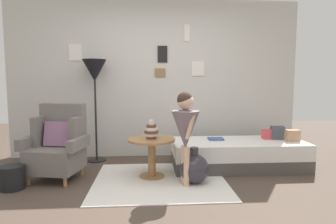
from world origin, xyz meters
The scene contains 15 objects.
ground_plane centered at (0.00, 0.00, 0.00)m, with size 12.00×12.00×0.00m, color #4C3D33.
gallery_wall centered at (0.00, 1.95, 1.30)m, with size 4.80×0.12×2.60m.
rug centered at (0.03, 0.64, 0.01)m, with size 1.66×1.49×0.01m, color silver.
armchair centered at (-1.30, 0.85, 0.44)m, with size 0.84×0.70×0.97m.
daybed centered at (1.19, 1.13, 0.20)m, with size 1.90×0.81×0.40m.
pillow_head centered at (1.96, 1.04, 0.48)m, with size 0.19×0.12×0.17m, color tan.
pillow_mid centered at (1.81, 1.20, 0.50)m, with size 0.19×0.12×0.20m, color #474C56.
pillow_back centered at (1.68, 1.23, 0.47)m, with size 0.16×0.12×0.14m, color #D64C56.
side_table centered at (-0.07, 0.79, 0.38)m, with size 0.62×0.62×0.52m.
vase_striped centered at (-0.08, 0.77, 0.62)m, with size 0.18×0.18×0.25m.
floor_lamp centered at (-0.94, 1.64, 1.37)m, with size 0.37×0.37×1.60m.
person_child centered at (0.32, 0.45, 0.73)m, with size 0.34×0.34×1.14m.
book_on_daybed centered at (0.88, 1.21, 0.42)m, with size 0.22×0.16×0.03m, color #435C97.
demijohn_near centered at (0.45, 0.53, 0.19)m, with size 0.37×0.37×0.45m.
magazine_basket centered at (-1.72, 0.47, 0.14)m, with size 0.28×0.28×0.28m, color black.
Camera 1 is at (-0.12, -2.92, 1.26)m, focal length 30.72 mm.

